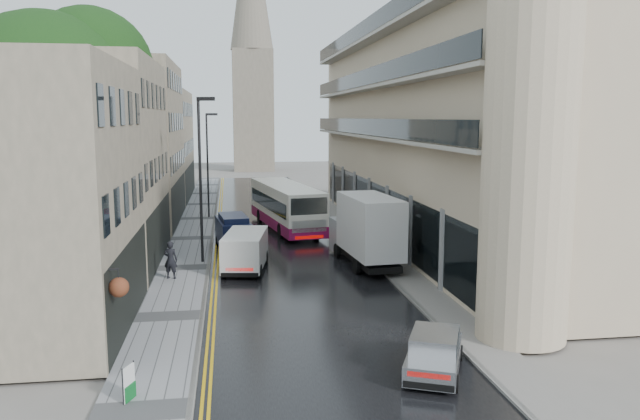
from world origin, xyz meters
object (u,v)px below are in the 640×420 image
object	(u,v)px
tree_far	(104,143)
navy_van	(223,236)
cream_bus	(280,214)
lamp_post_near	(200,181)
lamp_post_far	(208,166)
white_van	(223,257)
silver_hatchback	(406,365)
pedestrian	(171,260)
estate_sign	(129,383)
tree_near	(49,139)
white_lorry	(357,237)

from	to	relation	value
tree_far	navy_van	world-z (taller)	tree_far
tree_far	cream_bus	xyz separation A→B (m)	(12.21, -5.86, -4.60)
lamp_post_near	lamp_post_far	xyz separation A→B (m)	(-0.10, 15.92, -0.37)
white_van	lamp_post_near	bearing A→B (deg)	118.73
tree_far	silver_hatchback	world-z (taller)	tree_far
white_van	lamp_post_far	world-z (taller)	lamp_post_far
cream_bus	pedestrian	xyz separation A→B (m)	(-6.31, -10.20, -0.57)
white_van	pedestrian	distance (m)	2.58
estate_sign	navy_van	bearing A→B (deg)	104.28
pedestrian	lamp_post_near	xyz separation A→B (m)	(1.40, 3.48, 3.54)
tree_near	white_van	world-z (taller)	tree_near
white_lorry	pedestrian	bearing A→B (deg)	174.66
pedestrian	navy_van	bearing A→B (deg)	-98.99
pedestrian	lamp_post_far	xyz separation A→B (m)	(1.30, 19.40, 3.16)
tree_near	estate_sign	distance (m)	18.89
lamp_post_far	lamp_post_near	bearing A→B (deg)	-92.52
navy_van	cream_bus	bearing A→B (deg)	44.31
estate_sign	silver_hatchback	bearing A→B (deg)	21.75
pedestrian	estate_sign	distance (m)	13.63
tree_far	estate_sign	distance (m)	30.78
white_van	tree_far	bearing A→B (deg)	127.20
lamp_post_far	silver_hatchback	bearing A→B (deg)	-81.26
navy_van	pedestrian	world-z (taller)	navy_van
white_lorry	cream_bus	bearing A→B (deg)	101.74
cream_bus	navy_van	size ratio (longest dim) A/B	2.70
tree_far	white_lorry	bearing A→B (deg)	-46.48
white_van	white_lorry	bearing A→B (deg)	7.05
tree_far	silver_hatchback	xyz separation A→B (m)	(14.01, -29.69, -5.54)
tree_near	lamp_post_far	distance (m)	18.18
tree_near	white_van	distance (m)	10.95
tree_far	navy_van	distance (m)	14.46
silver_hatchback	navy_van	size ratio (longest dim) A/B	0.81
lamp_post_near	estate_sign	world-z (taller)	lamp_post_near
navy_van	pedestrian	xyz separation A→B (m)	(-2.52, -5.47, -0.07)
silver_hatchback	lamp_post_far	size ratio (longest dim) A/B	0.43
tree_far	cream_bus	distance (m)	14.30
white_van	lamp_post_far	size ratio (longest dim) A/B	0.56
silver_hatchback	lamp_post_far	xyz separation A→B (m)	(-6.81, 33.03, 3.54)
navy_van	lamp_post_near	distance (m)	4.15
tree_near	silver_hatchback	distance (m)	22.86
pedestrian	estate_sign	size ratio (longest dim) A/B	1.88
tree_near	tree_far	xyz separation A→B (m)	(0.30, 13.00, -0.72)
estate_sign	cream_bus	bearing A→B (deg)	96.98
tree_far	silver_hatchback	distance (m)	33.29
white_van	estate_sign	size ratio (longest dim) A/B	4.56
white_lorry	lamp_post_near	size ratio (longest dim) A/B	0.83
lamp_post_near	silver_hatchback	bearing A→B (deg)	-44.56
estate_sign	white_van	bearing A→B (deg)	101.26
white_van	estate_sign	distance (m)	14.06
white_lorry	estate_sign	bearing A→B (deg)	-129.69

